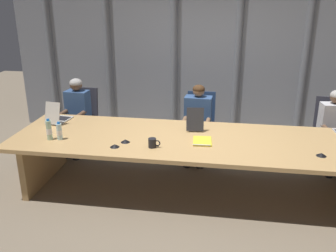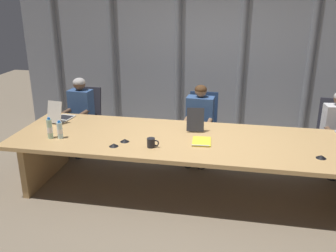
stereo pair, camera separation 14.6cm
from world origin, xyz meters
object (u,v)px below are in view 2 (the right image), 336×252
coffee_mug_near (151,143)px  water_bottle_primary (60,130)px  spiral_notepad (202,142)px  person_left_mid (199,119)px  laptop_left_mid (195,124)px  office_chair_center (331,142)px  person_left_end (79,111)px  water_bottle_secondary (50,129)px  laptop_left_end (61,116)px  conference_mic_left_side (321,157)px  office_chair_left_mid (202,133)px  conference_mic_right_side (114,145)px  conference_mic_middle (125,140)px  office_chair_left_end (86,126)px

coffee_mug_near → water_bottle_primary: bearing=176.8°
spiral_notepad → person_left_mid: bearing=93.3°
laptop_left_mid → water_bottle_primary: laptop_left_mid is taller
office_chair_center → person_left_end: 3.84m
water_bottle_secondary → laptop_left_end: bearing=105.6°
office_chair_center → coffee_mug_near: office_chair_center is taller
coffee_mug_near → conference_mic_left_side: 1.88m
office_chair_left_mid → conference_mic_right_side: bearing=-30.4°
laptop_left_end → conference_mic_middle: laptop_left_end is taller
office_chair_center → conference_mic_right_side: (-2.78, -1.55, 0.38)m
water_bottle_secondary → conference_mic_left_side: bearing=0.1°
water_bottle_primary → spiral_notepad: size_ratio=0.70×
laptop_left_mid → coffee_mug_near: size_ratio=2.84×
conference_mic_right_side → spiral_notepad: conference_mic_right_side is taller
office_chair_center → spiral_notepad: bearing=-47.5°
person_left_end → coffee_mug_near: bearing=53.0°
office_chair_left_end → office_chair_left_mid: bearing=90.5°
coffee_mug_near → conference_mic_right_side: bearing=-172.0°
water_bottle_secondary → spiral_notepad: bearing=6.6°
conference_mic_left_side → office_chair_left_end: bearing=156.7°
water_bottle_primary → conference_mic_right_side: 0.75m
office_chair_left_end → person_left_end: size_ratio=0.83×
office_chair_left_mid → water_bottle_secondary: (-1.74, -1.44, 0.48)m
laptop_left_end → person_left_mid: 1.99m
laptop_left_mid → person_left_end: person_left_end is taller
office_chair_left_end → conference_mic_left_side: bearing=67.3°
laptop_left_mid → water_bottle_primary: size_ratio=1.80×
water_bottle_secondary → office_chair_left_mid: bearing=39.8°
person_left_end → laptop_left_end: bearing=6.6°
office_chair_center → conference_mic_right_side: bearing=-53.0°
conference_mic_right_side → person_left_end: bearing=127.3°
person_left_mid → spiral_notepad: bearing=10.7°
conference_mic_right_side → office_chair_left_end: bearing=123.5°
laptop_left_mid → office_chair_center: (1.91, 0.77, -0.42)m
person_left_end → conference_mic_right_side: bearing=41.9°
person_left_end → water_bottle_secondary: bearing=13.6°
laptop_left_end → office_chair_left_mid: 2.12m
conference_mic_middle → spiral_notepad: size_ratio=0.34×
laptop_left_end → conference_mic_middle: 1.26m
office_chair_left_end → person_left_mid: person_left_mid is taller
office_chair_left_end → conference_mic_middle: size_ratio=8.85×
office_chair_center → person_left_mid: bearing=-77.3°
laptop_left_end → office_chair_center: 3.91m
person_left_end → conference_mic_middle: 1.67m
conference_mic_left_side → office_chair_left_mid: bearing=134.9°
coffee_mug_near → person_left_end: bearing=138.4°
office_chair_left_end → conference_mic_left_side: office_chair_left_end is taller
water_bottle_primary → conference_mic_left_side: 3.05m
office_chair_left_end → spiral_notepad: office_chair_left_end is taller
laptop_left_end → conference_mic_right_side: laptop_left_end is taller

